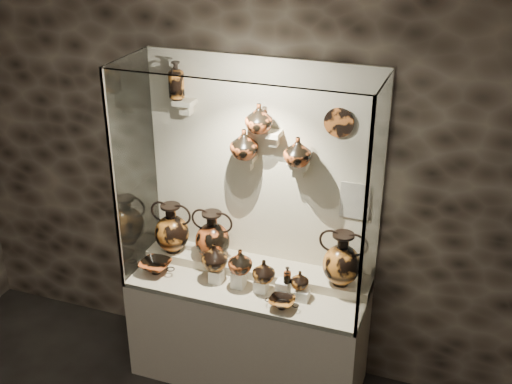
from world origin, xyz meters
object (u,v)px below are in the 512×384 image
jug_c (264,271)px  jug_e (300,280)px  jug_a (215,256)px  lekythos_small (287,274)px  jug_b (240,261)px  kylix_right (282,302)px  lekythos_tall (176,79)px  ovoid_vase_a (244,144)px  amphora_mid (213,235)px  amphora_left (172,228)px  amphora_right (342,259)px  kylix_left (156,266)px  ovoid_vase_b (259,118)px  ovoid_vase_c (298,151)px

jug_c → jug_e: bearing=-2.6°
jug_a → jug_e: size_ratio=1.50×
lekythos_small → jug_a: bearing=-174.8°
jug_b → kylix_right: size_ratio=0.79×
jug_c → lekythos_tall: bearing=152.1°
lekythos_small → ovoid_vase_a: (-0.41, 0.26, 0.80)m
amphora_mid → jug_c: bearing=-43.8°
jug_c → kylix_right: bearing=-44.9°
amphora_left → jug_c: (0.80, -0.19, -0.09)m
amphora_right → jug_e: amphora_right is taller
jug_a → kylix_left: jug_a is taller
ovoid_vase_a → amphora_mid: bearing=-156.3°
lekythos_small → ovoid_vase_a: size_ratio=0.69×
amphora_mid → ovoid_vase_a: bearing=-8.2°
lekythos_small → kylix_right: 0.19m
jug_c → ovoid_vase_b: ovoid_vase_b is taller
jug_b → jug_a: bearing=157.5°
lekythos_tall → amphora_left: bearing=-123.3°
amphora_right → kylix_right: bearing=-138.5°
amphora_mid → lekythos_small: size_ratio=2.71×
kylix_left → amphora_right: bearing=25.1°
lekythos_small → ovoid_vase_b: (-0.30, 0.26, 0.99)m
jug_b → amphora_right: bearing=1.1°
kylix_left → kylix_right: kylix_left is taller
jug_c → kylix_right: (0.18, -0.14, -0.13)m
amphora_left → ovoid_vase_a: size_ratio=1.89×
amphora_left → jug_b: bearing=7.0°
amphora_mid → jug_a: 0.20m
amphora_right → kylix_right: (-0.32, -0.32, -0.22)m
jug_b → ovoid_vase_a: (-0.06, 0.25, 0.77)m
jug_c → lekythos_small: bearing=-10.4°
jug_c → jug_a: bearing=169.7°
jug_c → kylix_right: size_ratio=0.73×
amphora_mid → kylix_right: 0.75m
jug_e → ovoid_vase_b: size_ratio=0.68×
lekythos_small → kylix_left: 1.01m
kylix_right → amphora_right: bearing=36.7°
amphora_right → ovoid_vase_c: 0.80m
amphora_mid → jug_c: size_ratio=2.30×
lekythos_tall → jug_c: bearing=-20.3°
lekythos_small → ovoid_vase_c: (-0.03, 0.26, 0.80)m
ovoid_vase_a → lekythos_small: bearing=-21.8°
jug_c → kylix_left: (-0.83, -0.04, -0.12)m
jug_c → kylix_left: bearing=175.3°
jug_b → kylix_right: (0.35, -0.13, -0.17)m
amphora_mid → lekythos_tall: bearing=140.8°
jug_c → ovoid_vase_a: (-0.23, 0.25, 0.82)m
kylix_left → lekythos_tall: 1.37m
kylix_left → ovoid_vase_a: ovoid_vase_a is taller
amphora_right → ovoid_vase_c: (-0.36, 0.06, 0.72)m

